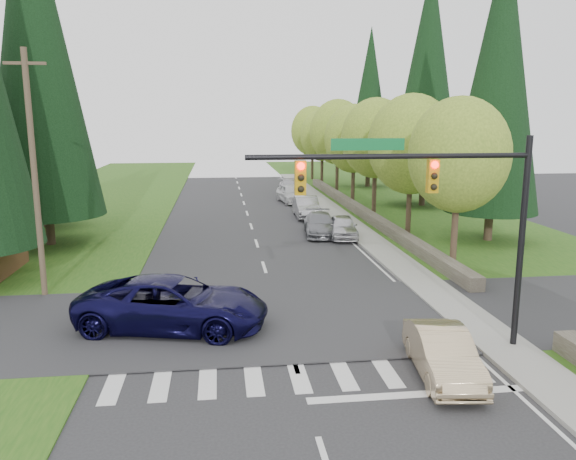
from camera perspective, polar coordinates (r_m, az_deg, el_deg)
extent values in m
plane|color=#28282B|center=(13.86, 3.15, -20.49)|extent=(120.00, 120.00, 0.00)
cube|color=#245215|center=(35.78, 18.17, -1.05)|extent=(14.00, 110.00, 0.06)
cube|color=#245215|center=(34.18, -25.39, -2.14)|extent=(14.00, 110.00, 0.06)
cube|color=#28282B|center=(21.01, -0.75, -9.06)|extent=(120.00, 8.00, 0.10)
cube|color=gray|center=(35.53, 7.85, -0.61)|extent=(1.80, 80.00, 0.13)
cube|color=gray|center=(35.33, 6.52, -0.65)|extent=(0.20, 80.00, 0.13)
cube|color=#4C4438|center=(43.52, 7.34, 1.95)|extent=(0.70, 40.00, 0.70)
cylinder|color=black|center=(19.02, 22.60, -1.43)|extent=(0.20, 0.20, 6.80)
cylinder|color=black|center=(16.90, 10.44, 7.37)|extent=(8.60, 0.16, 0.16)
cube|color=#0C662D|center=(16.74, 8.12, 8.61)|extent=(2.20, 0.04, 0.35)
cube|color=#BF8C0C|center=(17.39, 14.48, 5.32)|extent=(0.32, 0.24, 1.00)
sphere|color=#FF0C05|center=(17.23, 14.70, 6.43)|extent=(0.22, 0.22, 0.22)
cube|color=#BF8C0C|center=(16.35, 1.26, 5.32)|extent=(0.32, 0.24, 1.00)
sphere|color=#FF0C05|center=(16.18, 1.34, 6.50)|extent=(0.22, 0.22, 0.22)
cylinder|color=#473828|center=(24.82, -24.34, 4.95)|extent=(0.24, 0.24, 10.00)
cube|color=#473828|center=(24.80, -25.18, 15.09)|extent=(1.60, 0.10, 0.12)
cylinder|color=#38281C|center=(28.43, 16.60, 0.81)|extent=(0.32, 0.32, 4.76)
ellipsoid|color=#587921|center=(28.05, 16.97, 7.32)|extent=(4.80, 4.80, 5.52)
cylinder|color=#38281C|center=(34.88, 12.20, 3.02)|extent=(0.32, 0.32, 4.93)
ellipsoid|color=#587921|center=(34.58, 12.43, 8.51)|extent=(5.20, 5.20, 5.98)
cylinder|color=#38281C|center=(41.44, 8.77, 4.48)|extent=(0.32, 0.32, 5.04)
ellipsoid|color=#587921|center=(41.19, 8.92, 9.21)|extent=(5.00, 5.00, 5.75)
cylinder|color=#38281C|center=(48.21, 6.63, 5.33)|extent=(0.32, 0.32, 4.82)
ellipsoid|color=#587921|center=(47.99, 6.72, 9.21)|extent=(5.00, 5.00, 5.75)
cylinder|color=#38281C|center=(55.01, 5.01, 6.26)|extent=(0.32, 0.32, 5.15)
ellipsoid|color=#587921|center=(54.82, 5.08, 9.90)|extent=(5.40, 5.40, 6.21)
cylinder|color=#38281C|center=(61.83, 3.47, 6.61)|extent=(0.32, 0.32, 4.70)
ellipsoid|color=#587921|center=(61.66, 3.51, 9.57)|extent=(4.80, 4.80, 5.52)
cylinder|color=#38281C|center=(68.71, 2.49, 7.20)|extent=(0.32, 0.32, 4.98)
ellipsoid|color=#587921|center=(68.56, 2.51, 10.02)|extent=(5.20, 5.20, 5.98)
cylinder|color=#38281C|center=(35.57, -23.01, 0.14)|extent=(0.50, 0.50, 2.00)
cone|color=black|center=(35.24, -24.34, 16.81)|extent=(6.46, 6.46, 19.00)
cylinder|color=#38281C|center=(41.80, -23.44, 1.64)|extent=(0.50, 0.50, 2.00)
cone|color=black|center=(41.44, -24.47, 14.42)|extent=(5.78, 5.78, 17.00)
cylinder|color=#38281C|center=(36.04, 19.70, 0.51)|extent=(0.50, 0.50, 2.00)
cone|color=black|center=(35.58, 20.66, 14.58)|extent=(5.44, 5.44, 16.00)
cylinder|color=#38281C|center=(49.12, 13.47, 3.55)|extent=(0.50, 0.50, 2.00)
cone|color=black|center=(48.84, 14.01, 15.02)|extent=(6.12, 6.12, 18.00)
cylinder|color=#38281C|center=(62.06, 8.10, 5.29)|extent=(0.50, 0.50, 2.00)
cone|color=black|center=(61.78, 8.31, 12.96)|extent=(5.10, 5.10, 15.00)
imported|color=beige|center=(17.03, 15.45, -11.98)|extent=(1.92, 4.33, 1.38)
imported|color=black|center=(20.23, -11.56, -7.34)|extent=(7.14, 4.47, 1.84)
imported|color=silver|center=(35.06, 5.60, 0.34)|extent=(2.12, 4.28, 1.40)
imported|color=slate|center=(35.80, 3.28, 0.59)|extent=(2.42, 4.95, 1.39)
imported|color=#A1A0A5|center=(42.19, 1.89, 2.34)|extent=(1.77, 4.79, 1.57)
imported|color=silver|center=(49.63, 0.36, 3.72)|extent=(2.56, 5.02, 1.64)
imported|color=#ACACB1|center=(55.45, 0.34, 4.38)|extent=(2.43, 4.93, 1.38)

